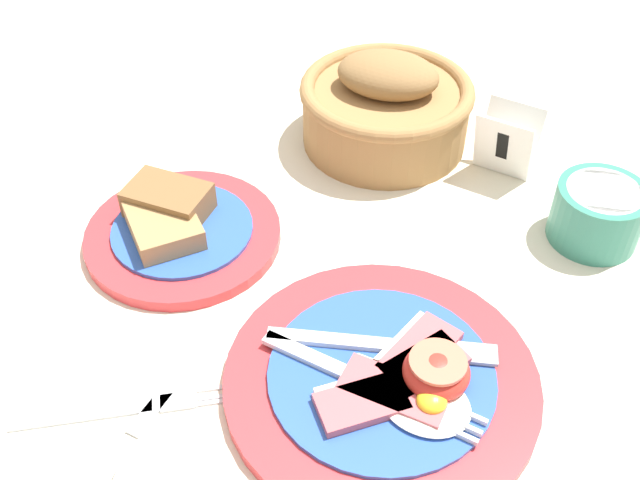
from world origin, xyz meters
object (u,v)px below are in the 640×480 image
Objects in this scene: teaspoon_by_saucer at (111,457)px; breakfast_plate at (390,376)px; bread_basket at (386,106)px; fork_on_cloth at (129,407)px; number_card at (506,142)px; sugar_cup at (598,212)px; bread_plate at (178,228)px.

breakfast_plate is at bearing 135.36° from teaspoon_by_saucer.
bread_basket is (-0.17, 0.29, 0.03)m from breakfast_plate.
fork_on_cloth is (-0.02, 0.04, -0.00)m from teaspoon_by_saucer.
teaspoon_by_saucer is at bearing -128.73° from breakfast_plate.
teaspoon_by_saucer is (-0.14, -0.17, -0.01)m from breakfast_plate.
breakfast_plate is 3.38× the size of number_card.
sugar_cup reaches higher than teaspoon_by_saucer.
bread_plate is at bearing -156.79° from teaspoon_by_saucer.
bread_plate reaches higher than teaspoon_by_saucer.
bread_basket reaches higher than number_card.
breakfast_plate is 0.26m from bread_plate.
sugar_cup is at bearing 147.56° from teaspoon_by_saucer.
bread_basket is at bearing 173.15° from sugar_cup.
breakfast_plate is at bearing -86.22° from number_card.
teaspoon_by_saucer is 0.04m from fork_on_cloth.
bread_plate is 0.40m from sugar_cup.
teaspoon_by_saucer is at bearing -60.88° from bread_plate.
bread_basket is at bearing 71.15° from bread_plate.
bread_plate reaches higher than breakfast_plate.
bread_plate is at bearing -108.85° from bread_basket.
bread_plate reaches higher than fork_on_cloth.
breakfast_plate is 0.27m from sugar_cup.
number_card is at bearing 162.26° from teaspoon_by_saucer.
fork_on_cloth is at bearing -158.73° from teaspoon_by_saucer.
number_card is (-0.04, 0.31, 0.03)m from breakfast_plate.
breakfast_plate is at bearing -3.03° from fork_on_cloth.
number_card reaches higher than sugar_cup.
sugar_cup is 0.48m from teaspoon_by_saucer.
sugar_cup reaches higher than bread_plate.
fork_on_cloth is at bearing -140.27° from breakfast_plate.
fork_on_cloth is (0.01, -0.42, -0.04)m from bread_basket.
breakfast_plate is 1.28× the size of teaspoon_by_saucer.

